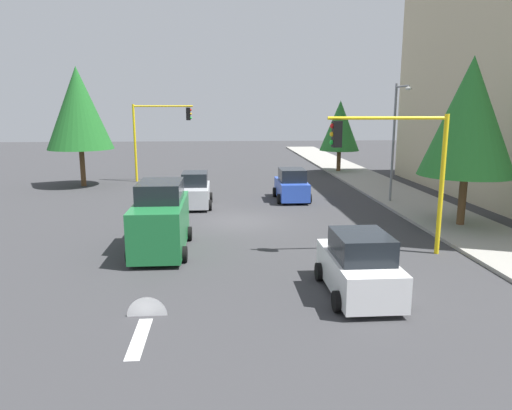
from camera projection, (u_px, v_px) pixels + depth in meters
The scene contains 13 objects.
ground_plane at pixel (240, 221), 24.04m from camera, with size 120.00×120.00×0.00m, color #353538.
sidewalk_kerb at pixel (405, 199), 29.67m from camera, with size 80.00×4.00×0.15m, color gray.
lane_arrow_near at pixel (144, 324), 12.58m from camera, with size 2.40×1.10×1.10m.
traffic_signal_far_right at pixel (158, 127), 36.48m from camera, with size 0.36×4.59×5.91m.
traffic_signal_near_left at pixel (396, 156), 17.82m from camera, with size 0.36×4.59×5.40m.
street_lamp_curbside at pixel (396, 131), 27.37m from camera, with size 2.15×0.28×7.00m.
tree_roadside_far at pixel (340, 126), 41.50m from camera, with size 3.45×3.45×6.27m.
tree_opposite_side at pixel (78, 108), 33.86m from camera, with size 4.65×4.65×8.52m.
tree_roadside_near at pixel (469, 117), 21.81m from camera, with size 4.34×4.34×7.94m.
delivery_van_green at pixel (161, 219), 18.84m from camera, with size 4.80×2.22×2.77m.
car_white at pixel (359, 266), 14.43m from camera, with size 3.97×2.09×1.98m.
car_silver at pixel (195, 191), 27.58m from camera, with size 3.84×1.94×1.98m.
car_blue at pixel (292, 186), 29.41m from camera, with size 3.81×2.03×1.98m.
Camera 1 is at (23.39, -0.91, 5.61)m, focal length 33.38 mm.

